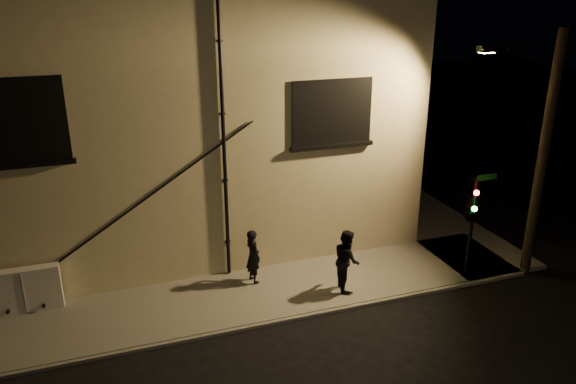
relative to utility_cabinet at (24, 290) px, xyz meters
name	(u,v)px	position (x,y,z in m)	size (l,w,h in m)	color
ground	(317,314)	(7.61, -2.70, -0.76)	(90.00, 90.00, 0.00)	black
sidewalk	(302,242)	(8.84, 1.69, -0.70)	(21.00, 16.00, 0.12)	slate
building	(155,104)	(4.61, 6.29, 3.65)	(16.20, 12.23, 8.80)	beige
utility_cabinet	(24,290)	(0.00, 0.00, 0.00)	(1.94, 0.33, 1.28)	silver
pedestrian_a	(253,256)	(6.40, -0.51, 0.21)	(0.62, 0.41, 1.70)	black
pedestrian_b	(347,260)	(8.89, -1.82, 0.29)	(0.91, 0.71, 1.86)	black
traffic_signal	(470,211)	(12.71, -2.25, 1.50)	(1.27, 1.88, 3.19)	black
streetlamp_pole	(540,152)	(14.76, -2.51, 3.22)	(2.03, 1.40, 7.53)	black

